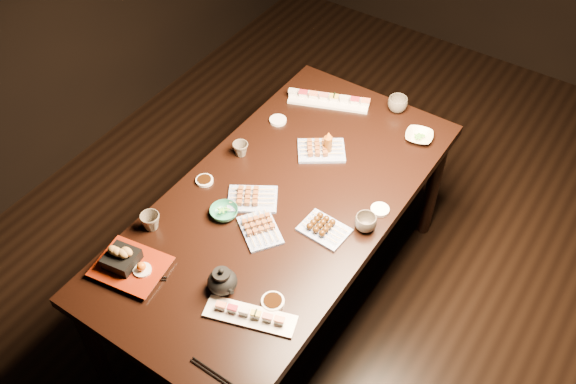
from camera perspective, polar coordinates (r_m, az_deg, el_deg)
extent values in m
plane|color=black|center=(3.34, 5.52, -10.18)|extent=(5.00, 5.00, 0.00)
cube|color=black|center=(3.05, -0.53, -5.67)|extent=(1.02, 1.86, 0.75)
imported|color=#2A8161|center=(2.71, -5.70, -1.81)|extent=(0.14, 0.14, 0.04)
imported|color=beige|center=(3.10, 11.57, 4.84)|extent=(0.16, 0.16, 0.03)
imported|color=brown|center=(2.70, -12.11, -2.58)|extent=(0.10, 0.10, 0.08)
imported|color=brown|center=(2.65, 6.91, -2.73)|extent=(0.12, 0.12, 0.07)
imported|color=brown|center=(2.95, -4.24, 3.81)|extent=(0.08, 0.08, 0.07)
imported|color=brown|center=(3.23, 9.71, 7.70)|extent=(0.11, 0.11, 0.08)
cylinder|color=#68380D|center=(2.94, 3.58, 4.42)|extent=(0.05, 0.05, 0.12)
cylinder|color=white|center=(2.86, -7.43, 1.02)|extent=(0.10, 0.10, 0.01)
cylinder|color=white|center=(2.75, 8.17, -1.56)|extent=(0.10, 0.10, 0.01)
cylinder|color=white|center=(2.44, -1.36, -9.72)|extent=(0.10, 0.10, 0.02)
cylinder|color=white|center=(3.14, -0.90, 6.39)|extent=(0.10, 0.10, 0.01)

